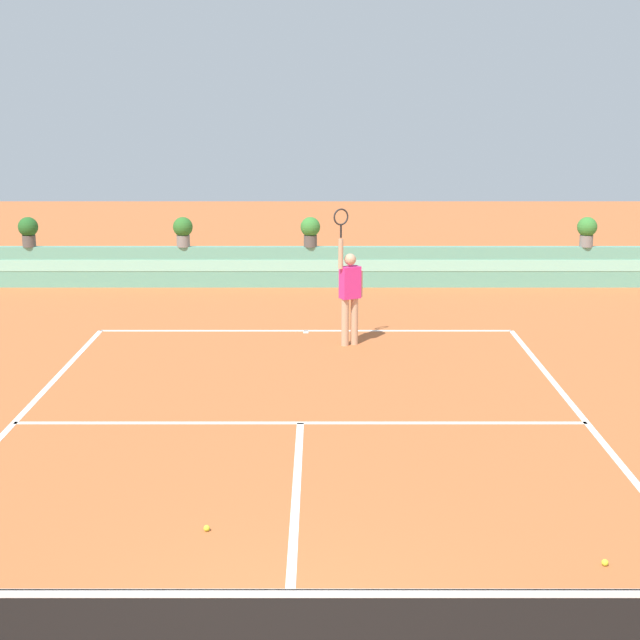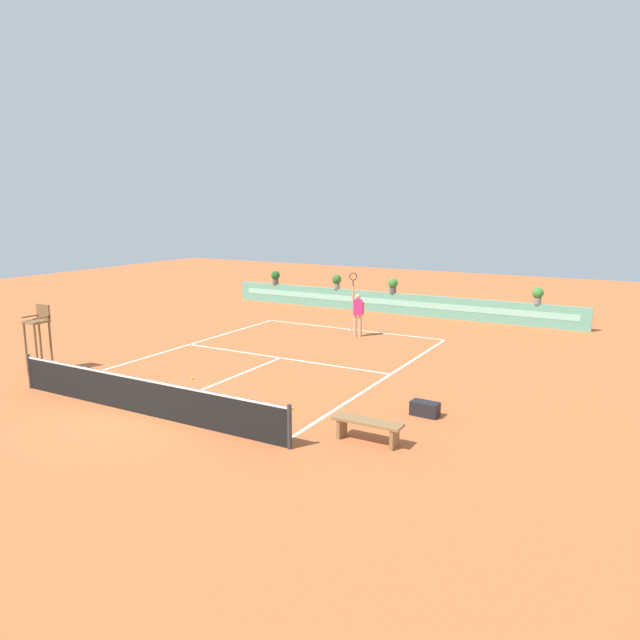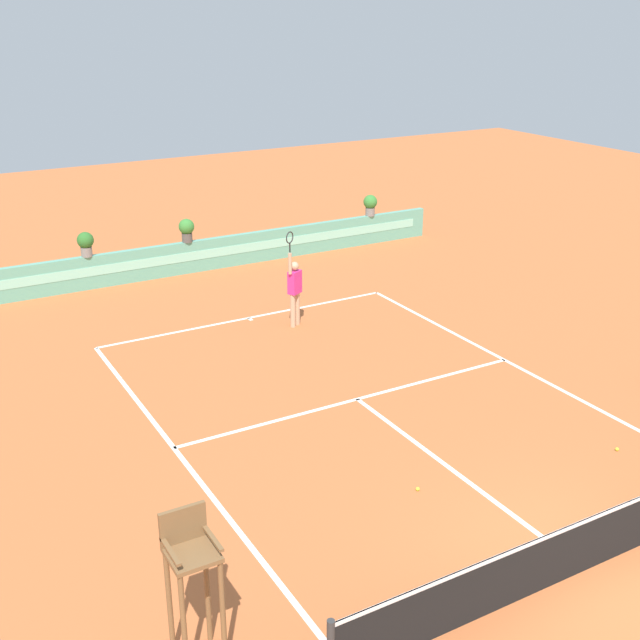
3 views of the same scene
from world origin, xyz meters
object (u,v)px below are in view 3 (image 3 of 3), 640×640
tennis_player (295,288)px  potted_plant_centre (187,229)px  umpire_chair (192,571)px  tennis_ball_mid_court (617,449)px  tennis_ball_near_baseline (418,489)px  potted_plant_left (86,243)px  potted_plant_far_right (370,204)px

tennis_player → potted_plant_centre: bearing=98.0°
umpire_chair → tennis_ball_mid_court: bearing=5.9°
umpire_chair → potted_plant_centre: 16.17m
umpire_chair → potted_plant_centre: bearing=69.3°
tennis_player → potted_plant_centre: size_ratio=3.57×
tennis_ball_near_baseline → tennis_ball_mid_court: 4.13m
tennis_ball_mid_court → potted_plant_centre: 14.62m
tennis_ball_near_baseline → potted_plant_left: potted_plant_left is taller
tennis_player → potted_plant_left: 6.82m
tennis_player → potted_plant_far_right: size_ratio=3.57×
tennis_ball_mid_court → potted_plant_centre: potted_plant_centre is taller
tennis_ball_mid_court → potted_plant_left: bearing=113.5°
potted_plant_far_right → potted_plant_centre: 6.73m
tennis_player → potted_plant_far_right: bearing=43.3°
potted_plant_far_right → tennis_ball_mid_court: bearing=-104.4°
tennis_ball_mid_court → potted_plant_centre: bearing=102.2°
tennis_player → tennis_ball_mid_court: size_ratio=38.01×
potted_plant_centre → tennis_ball_near_baseline: bearing=-94.2°
umpire_chair → tennis_player: size_ratio=0.83×
tennis_player → tennis_ball_near_baseline: size_ratio=38.01×
tennis_ball_near_baseline → tennis_ball_mid_court: (4.06, -0.77, 0.00)m
umpire_chair → potted_plant_centre: (5.71, 15.13, 0.07)m
umpire_chair → tennis_ball_mid_court: 8.93m
tennis_player → potted_plant_centre: tennis_player is taller
umpire_chair → potted_plant_left: 15.35m
tennis_ball_near_baseline → potted_plant_left: (-2.11, 13.45, 1.38)m
potted_plant_far_right → potted_plant_left: same height
umpire_chair → tennis_ball_near_baseline: (4.72, 1.68, -1.31)m
tennis_ball_near_baseline → potted_plant_centre: 13.56m
tennis_ball_mid_court → potted_plant_far_right: potted_plant_far_right is taller
tennis_player → tennis_ball_mid_court: tennis_player is taller
tennis_ball_mid_court → potted_plant_far_right: size_ratio=0.09×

